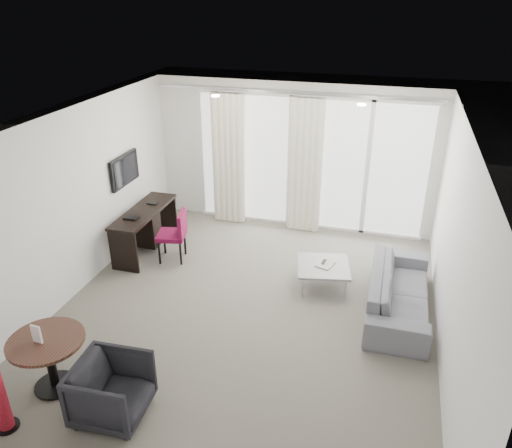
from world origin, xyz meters
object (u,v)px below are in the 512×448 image
(desk_chair, at_px, (171,236))
(rattan_chair_a, at_px, (363,190))
(desk, at_px, (145,230))
(round_table, at_px, (51,363))
(rattan_chair_b, at_px, (380,185))
(sofa, at_px, (399,292))
(tub_armchair, at_px, (112,390))
(coffee_table, at_px, (323,275))

(desk_chair, bearing_deg, rattan_chair_a, 33.77)
(desk, relative_size, rattan_chair_a, 1.85)
(round_table, bearing_deg, rattan_chair_a, 63.96)
(desk_chair, height_order, rattan_chair_b, desk_chair)
(round_table, relative_size, sofa, 0.40)
(desk_chair, distance_m, sofa, 3.60)
(sofa, distance_m, rattan_chair_a, 3.38)
(round_table, height_order, sofa, round_table)
(desk, height_order, desk_chair, desk_chair)
(desk_chair, relative_size, rattan_chair_a, 1.00)
(desk_chair, xyz_separation_m, round_table, (-0.06, -3.00, -0.09))
(tub_armchair, relative_size, sofa, 0.36)
(desk, distance_m, desk_chair, 0.58)
(desk, height_order, coffee_table, desk)
(tub_armchair, xyz_separation_m, rattan_chair_b, (2.31, 6.38, 0.09))
(tub_armchair, xyz_separation_m, sofa, (2.78, 2.72, -0.03))
(desk_chair, relative_size, rattan_chair_b, 1.01)
(round_table, distance_m, sofa, 4.43)
(desk_chair, height_order, rattan_chair_a, same)
(coffee_table, height_order, sofa, sofa)
(coffee_table, relative_size, sofa, 0.37)
(rattan_chair_b, bearing_deg, rattan_chair_a, -140.93)
(desk, distance_m, rattan_chair_a, 4.26)
(round_table, bearing_deg, desk_chair, 88.76)
(round_table, height_order, rattan_chair_b, rattan_chair_b)
(rattan_chair_a, distance_m, rattan_chair_b, 0.49)
(desk_chair, bearing_deg, desk, 151.66)
(desk, xyz_separation_m, round_table, (0.48, -3.17, -0.04))
(sofa, height_order, rattan_chair_b, rattan_chair_b)
(rattan_chair_a, bearing_deg, tub_armchair, -98.33)
(coffee_table, bearing_deg, rattan_chair_a, 84.04)
(desk, relative_size, sofa, 0.77)
(tub_armchair, bearing_deg, desk, 18.76)
(desk, xyz_separation_m, desk_chair, (0.55, -0.16, 0.06))
(tub_armchair, relative_size, coffee_table, 0.96)
(desk_chair, bearing_deg, coffee_table, -14.22)
(round_table, xyz_separation_m, tub_armchair, (0.85, -0.17, 0.00))
(round_table, distance_m, coffee_table, 3.85)
(sofa, bearing_deg, desk_chair, 82.69)
(coffee_table, relative_size, rattan_chair_a, 0.89)
(coffee_table, bearing_deg, sofa, -17.66)
(rattan_chair_a, bearing_deg, round_table, -105.94)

